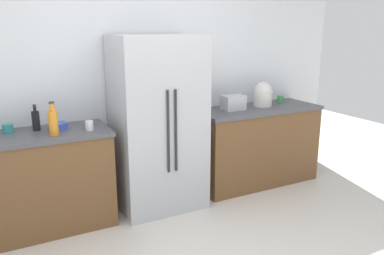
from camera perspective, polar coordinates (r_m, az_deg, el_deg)
name	(u,v)px	position (r m, az deg, el deg)	size (l,w,h in m)	color
kitchen_back_panel	(128,72)	(4.25, -9.27, 8.00)	(5.46, 0.10, 2.80)	silver
counter_left	(43,181)	(3.93, -20.86, -7.33)	(1.25, 0.61, 0.94)	brown
counter_right	(256,145)	(4.82, 9.26, -2.55)	(1.53, 0.61, 0.94)	brown
refrigerator	(158,124)	(4.04, -4.93, 0.52)	(0.87, 0.68, 1.79)	#B2B5BA
toaster	(233,103)	(4.51, 6.03, 3.61)	(0.26, 0.17, 0.17)	silver
rice_cooker	(263,95)	(4.77, 10.29, 4.74)	(0.22, 0.22, 0.29)	silver
bottle_a	(36,120)	(3.87, -21.78, 1.00)	(0.07, 0.07, 0.24)	black
bottle_b	(53,121)	(3.65, -19.56, 0.83)	(0.08, 0.08, 0.30)	orange
cup_a	(89,126)	(3.73, -14.71, 0.27)	(0.07, 0.07, 0.09)	white
cup_b	(280,99)	(5.06, 12.74, 4.07)	(0.08, 0.08, 0.09)	green
cup_c	(8,128)	(3.90, -25.22, -0.10)	(0.10, 0.10, 0.08)	teal
bowl_a	(58,126)	(3.87, -18.89, 0.22)	(0.17, 0.17, 0.06)	blue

